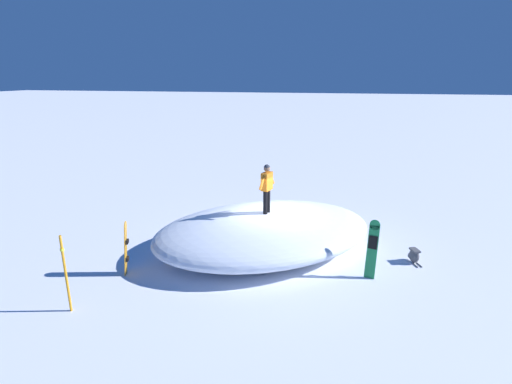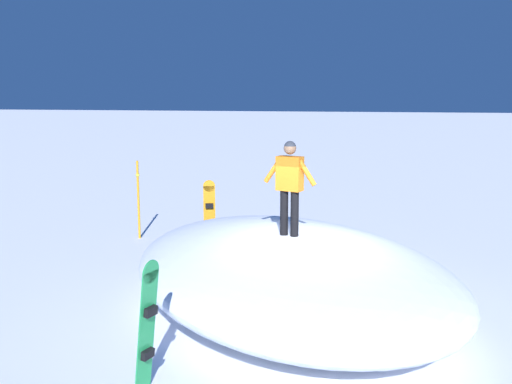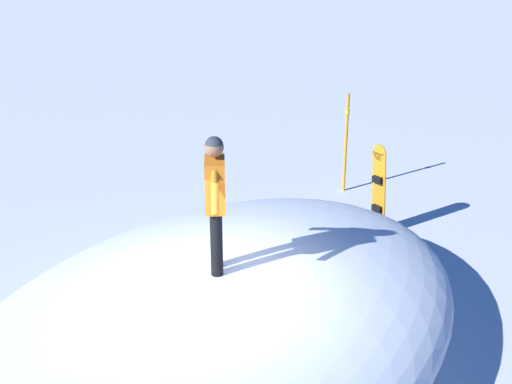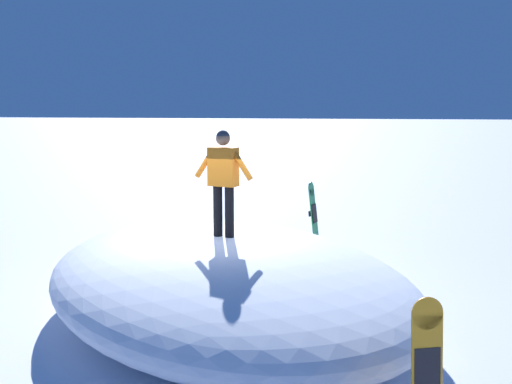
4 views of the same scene
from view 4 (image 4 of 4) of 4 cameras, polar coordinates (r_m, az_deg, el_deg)
The scene contains 5 objects.
ground at distance 9.71m, azimuth -4.80°, elevation -11.47°, with size 240.00×240.00×0.00m, color white.
snow_mound at distance 9.20m, azimuth -3.11°, elevation -8.33°, with size 7.42×5.06×1.30m, color white.
snowboarder_standing at distance 8.94m, azimuth -3.17°, elevation 1.72°, with size 0.97×0.35×1.62m.
snowboard_primary_upright at distance 12.25m, azimuth 5.63°, elevation -2.88°, with size 0.30×0.35×1.73m.
backpack_near at distance 13.86m, azimuth 0.77°, elevation -4.32°, with size 0.64×0.42×0.45m.
Camera 4 is at (2.31, -8.82, 3.32)m, focal length 41.49 mm.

